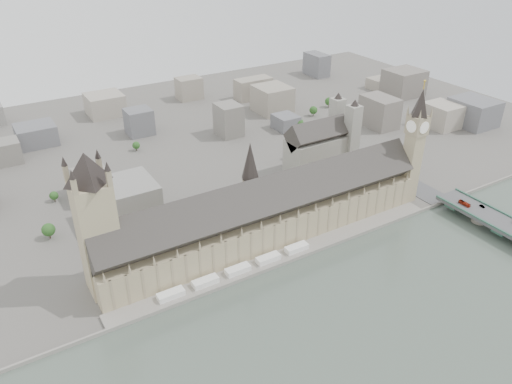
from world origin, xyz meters
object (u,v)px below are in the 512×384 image
victoria_tower (95,218)px  car_silver (482,206)px  westminster_abbey (322,145)px  red_bus_north (464,203)px  palace_of_westminster (266,214)px  elizabeth_tower (415,138)px  car_approach (391,161)px

victoria_tower → car_silver: size_ratio=20.98×
car_silver → westminster_abbey: bearing=116.5°
westminster_abbey → red_bus_north: westminster_abbey is taller
palace_of_westminster → elizabeth_tower: (138.00, -11.70, 35.38)m
victoria_tower → red_bus_north: bearing=-12.5°
elizabeth_tower → car_silver: 77.71m
palace_of_westminster → red_bus_north: (158.21, -55.90, -10.99)m
victoria_tower → red_bus_north: (280.21, -62.19, -43.49)m
elizabeth_tower → car_silver: bearing=-60.9°
palace_of_westminster → car_approach: 170.05m
elizabeth_tower → palace_of_westminster: bearing=175.2°
elizabeth_tower → victoria_tower: 260.64m
westminster_abbey → elizabeth_tower: bearing=-72.7°
red_bus_north → car_silver: (9.90, -9.83, -0.68)m
palace_of_westminster → victoria_tower: 126.41m
victoria_tower → westminster_abbey: size_ratio=1.47×
red_bus_north → car_silver: 13.97m
red_bus_north → victoria_tower: bearing=167.2°
palace_of_westminster → elizabeth_tower: elizabeth_tower is taller
palace_of_westminster → red_bus_north: bearing=-19.5°
red_bus_north → car_approach: (7.55, 92.00, -0.81)m
elizabeth_tower → car_approach: 72.68m
victoria_tower → car_silver: victoria_tower is taller
palace_of_westminster → car_silver: size_ratio=55.59×
westminster_abbey → red_bus_north: size_ratio=6.46×
car_silver → car_approach: size_ratio=1.06×
red_bus_north → car_approach: size_ratio=2.33×
victoria_tower → elizabeth_tower: bearing=-4.0°
car_approach → elizabeth_tower: bearing=-95.6°
palace_of_westminster → westminster_abbey: westminster_abbey is taller
palace_of_westminster → victoria_tower: (-122.00, 6.30, 32.50)m
westminster_abbey → palace_of_westminster: bearing=-145.8°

